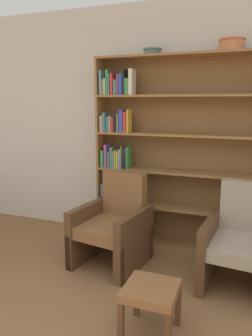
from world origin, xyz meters
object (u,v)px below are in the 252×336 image
at_px(bowl_sage, 232,44).
at_px(footstool, 151,295).
at_px(bookshelf, 170,158).
at_px(bowl_slate, 153,51).
at_px(armchair_cushioned, 242,244).
at_px(armchair_leather, 114,226).

distance_m(bowl_sage, footstool, 2.49).
bearing_deg(bookshelf, bowl_sage, -1.87).
distance_m(bowl_slate, armchair_cushioned, 2.17).
distance_m(bowl_slate, footstool, 2.49).
bearing_deg(bowl_sage, armchair_leather, -147.91).
xyz_separation_m(bookshelf, bowl_sage, (0.60, -0.02, 1.19)).
height_order(bookshelf, footstool, bookshelf).
distance_m(bookshelf, bowl_sage, 1.33).
distance_m(armchair_leather, armchair_cushioned, 1.25).
relative_size(bookshelf, footstool, 5.74).
bearing_deg(bowl_sage, armchair_cushioned, -70.33).
distance_m(bookshelf, bowl_slate, 1.18).
xyz_separation_m(armchair_leather, armchair_cushioned, (1.25, 0.00, 0.00)).
bearing_deg(bowl_slate, bookshelf, 5.25).
bearing_deg(footstool, bowl_slate, 106.55).
relative_size(bookshelf, armchair_cushioned, 2.33).
height_order(bowl_sage, armchair_leather, bowl_sage).
bearing_deg(footstool, armchair_leather, 125.93).
bearing_deg(armchair_leather, bookshelf, -112.84).
bearing_deg(bowl_sage, bowl_slate, -180.00).
relative_size(bookshelf, bowl_slate, 10.44).
height_order(bowl_sage, footstool, bowl_sage).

